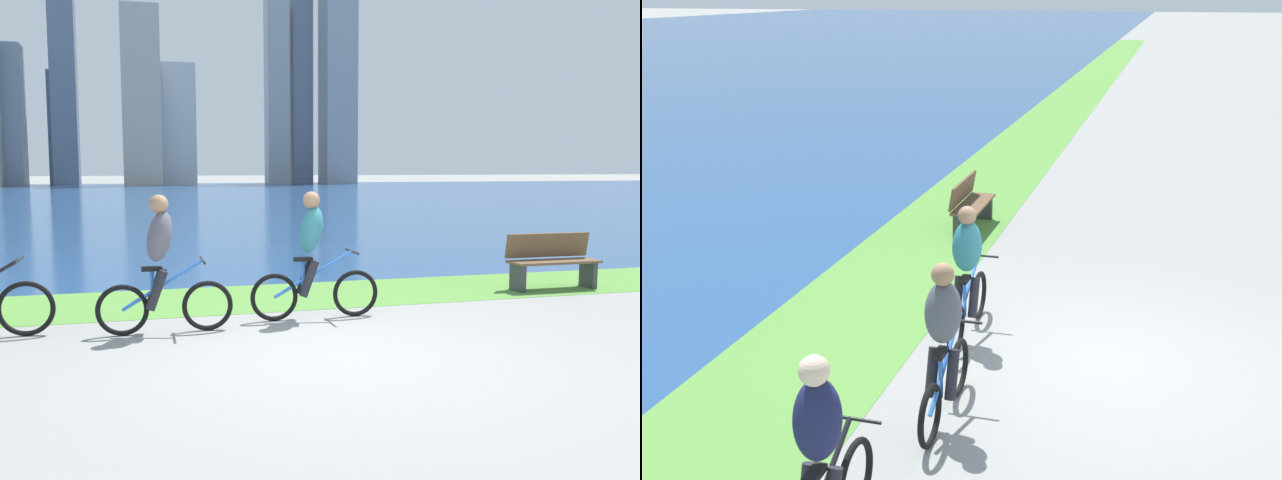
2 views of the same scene
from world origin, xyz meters
TOP-DOWN VIEW (x-y plane):
  - ground_plane at (0.00, 0.00)m, footprint 300.00×300.00m
  - grass_strip_bayside at (0.00, 3.25)m, footprint 120.00×2.15m
  - bay_water_surface at (0.00, 40.37)m, footprint 300.00×72.09m
  - cyclist_lead at (0.23, 1.67)m, footprint 1.71×0.52m
  - cyclist_trailing at (-1.68, 1.39)m, footprint 1.60×0.52m
  - bench_near_path at (4.52, 2.77)m, footprint 1.50×0.47m
  - city_skyline_far_shore at (0.89, 69.11)m, footprint 44.15×8.54m

SIDE VIEW (x-z plane):
  - ground_plane at x=0.00m, z-range 0.00..0.00m
  - bay_water_surface at x=0.00m, z-range 0.00..0.00m
  - grass_strip_bayside at x=0.00m, z-range 0.00..0.01m
  - bench_near_path at x=4.52m, z-range 0.00..0.90m
  - cyclist_trailing at x=-1.68m, z-range 0.00..1.65m
  - cyclist_lead at x=0.23m, z-range 0.00..1.66m
  - city_skyline_far_shore at x=0.89m, z-range -4.00..23.57m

